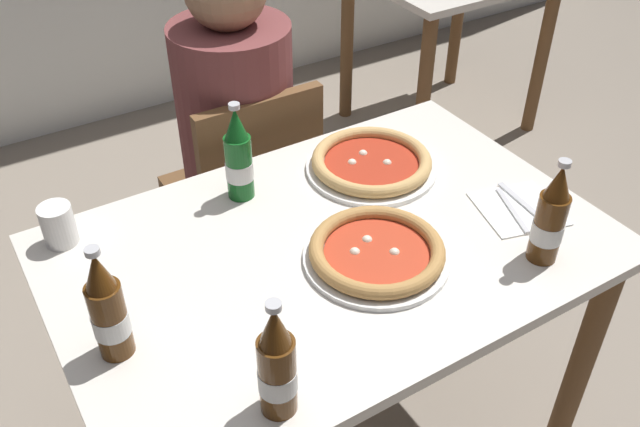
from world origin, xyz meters
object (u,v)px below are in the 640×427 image
at_px(dining_table_main, 331,281).
at_px(chair_behind_table, 249,192).
at_px(diner_seated, 239,156).
at_px(pizza_marinara_far, 377,252).
at_px(dining_table_background, 448,4).
at_px(pizza_margherita_near, 371,163).
at_px(beer_bottle_center, 239,159).
at_px(beer_bottle_right, 550,219).
at_px(beer_bottle_left, 108,310).
at_px(beer_bottle_extra, 277,366).
at_px(napkin_with_cutlery, 518,208).
at_px(paper_cup, 58,225).

distance_m(dining_table_main, chair_behind_table, 0.63).
relative_size(diner_seated, pizza_marinara_far, 3.84).
relative_size(chair_behind_table, dining_table_background, 1.06).
bearing_deg(pizza_margherita_near, diner_seated, 108.03).
bearing_deg(pizza_marinara_far, beer_bottle_center, 111.16).
bearing_deg(chair_behind_table, beer_bottle_right, 107.33).
bearing_deg(pizza_marinara_far, beer_bottle_left, 175.49).
height_order(pizza_margherita_near, beer_bottle_right, beer_bottle_right).
height_order(pizza_margherita_near, pizza_marinara_far, same).
distance_m(dining_table_background, beer_bottle_center, 1.83).
bearing_deg(dining_table_main, dining_table_background, 41.94).
bearing_deg(dining_table_main, chair_behind_table, 81.95).
distance_m(dining_table_background, pizza_margherita_near, 1.61).
bearing_deg(pizza_marinara_far, diner_seated, 87.37).
bearing_deg(beer_bottle_left, chair_behind_table, 48.43).
xyz_separation_m(pizza_marinara_far, beer_bottle_left, (-0.55, 0.04, 0.08)).
xyz_separation_m(pizza_margherita_near, pizza_marinara_far, (-0.19, -0.29, 0.00)).
distance_m(chair_behind_table, dining_table_background, 1.49).
distance_m(pizza_marinara_far, beer_bottle_extra, 0.43).
relative_size(pizza_margherita_near, beer_bottle_right, 1.34).
relative_size(dining_table_main, pizza_marinara_far, 3.81).
xyz_separation_m(dining_table_main, beer_bottle_extra, (-0.31, -0.32, 0.22)).
bearing_deg(diner_seated, beer_bottle_right, -73.78).
height_order(dining_table_main, dining_table_background, same).
relative_size(pizza_marinara_far, napkin_with_cutlery, 1.43).
relative_size(diner_seated, beer_bottle_left, 4.89).
xyz_separation_m(chair_behind_table, napkin_with_cutlery, (0.35, -0.73, 0.27)).
height_order(beer_bottle_extra, paper_cup, beer_bottle_extra).
relative_size(pizza_margherita_near, pizza_marinara_far, 1.05).
bearing_deg(beer_bottle_right, dining_table_background, 55.56).
distance_m(chair_behind_table, beer_bottle_extra, 1.07).
relative_size(diner_seated, pizza_margherita_near, 3.67).
bearing_deg(diner_seated, napkin_with_cutlery, -65.89).
distance_m(dining_table_background, paper_cup, 2.16).
xyz_separation_m(diner_seated, pizza_marinara_far, (-0.03, -0.76, 0.19)).
xyz_separation_m(pizza_margherita_near, paper_cup, (-0.74, 0.12, 0.03)).
bearing_deg(beer_bottle_extra, pizza_margherita_near, 43.01).
bearing_deg(napkin_with_cutlery, beer_bottle_center, 143.37).
relative_size(chair_behind_table, napkin_with_cutlery, 3.85).
bearing_deg(pizza_marinara_far, beer_bottle_extra, -148.29).
bearing_deg(beer_bottle_left, beer_bottle_extra, -53.90).
bearing_deg(pizza_margherita_near, dining_table_main, -141.18).
distance_m(pizza_margherita_near, beer_bottle_left, 0.78).
height_order(chair_behind_table, beer_bottle_extra, beer_bottle_extra).
distance_m(diner_seated, pizza_marinara_far, 0.78).
bearing_deg(beer_bottle_center, dining_table_main, -71.66).
bearing_deg(dining_table_main, beer_bottle_center, 108.34).
xyz_separation_m(dining_table_background, beer_bottle_extra, (-1.73, -1.59, 0.26)).
relative_size(pizza_marinara_far, beer_bottle_left, 1.27).
bearing_deg(dining_table_background, dining_table_main, -138.06).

